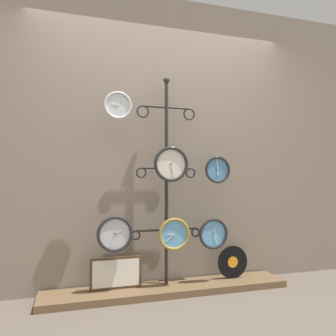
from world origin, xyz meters
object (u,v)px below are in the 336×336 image
Objects in this scene: clock_middle_center at (171,164)px; display_stand at (166,223)px; picture_frame at (116,273)px; vinyl_record at (233,262)px; clock_middle_right at (217,170)px; clock_top_left at (118,105)px; clock_bottom_right at (213,234)px; clock_bottom_center at (174,234)px; clock_bottom_left at (115,234)px.

display_stand is at bearing 101.05° from clock_middle_center.
vinyl_record is at bearing -0.52° from picture_frame.
clock_middle_center is at bearing -78.95° from display_stand.
clock_middle_right reaches higher than vinyl_record.
clock_top_left reaches higher than clock_middle_right.
clock_middle_center is at bearing -178.84° from clock_middle_right.
display_stand is at bearing 2.63° from picture_frame.
clock_middle_center is 1.03× the size of vinyl_record.
display_stand is 0.45m from clock_bottom_right.
clock_middle_center is 0.76m from clock_bottom_right.
vinyl_record reaches higher than picture_frame.
clock_bottom_right is (0.89, 0.01, -1.14)m from clock_top_left.
clock_bottom_center is 0.69m from vinyl_record.
clock_bottom_left is (-0.50, -0.01, -0.60)m from clock_middle_center.
vinyl_record is at bearing 3.21° from clock_top_left.
clock_bottom_left is 1.07× the size of clock_bottom_center.
clock_bottom_right is at bearing -169.08° from clock_middle_right.
clock_middle_center reaches higher than clock_middle_right.
display_stand is at bearing 170.54° from clock_middle_right.
clock_bottom_right is at bearing -0.03° from clock_middle_center.
clock_middle_right is 0.90m from vinyl_record.
clock_bottom_center is at bearing -70.09° from display_stand.
clock_bottom_center is (-0.44, -0.03, -0.57)m from clock_middle_right.
clock_middle_right is (0.94, 0.01, -0.54)m from clock_top_left.
clock_bottom_right is (0.39, 0.02, -0.02)m from clock_bottom_center.
clock_top_left is at bearing -179.11° from clock_middle_right.
display_stand is 0.54m from clock_middle_center.
clock_middle_right reaches higher than clock_bottom_left.
clock_top_left is at bearing -179.67° from clock_bottom_right.
clock_middle_right is (0.47, -0.08, 0.49)m from display_stand.
picture_frame is (-1.11, 0.01, -0.02)m from vinyl_record.
clock_top_left reaches higher than clock_middle_center.
clock_top_left reaches higher than clock_bottom_center.
clock_middle_right is at bearing 1.32° from clock_bottom_left.
clock_bottom_left is (-0.96, -0.02, -0.55)m from clock_middle_right.
display_stand is at bearing 177.25° from vinyl_record.
vinyl_record is (0.61, 0.08, -0.31)m from clock_bottom_center.
clock_middle_right is at bearing -3.54° from picture_frame.
clock_top_left is 0.84× the size of clock_bottom_right.
clock_middle_right is (0.46, 0.01, -0.05)m from clock_middle_center.
clock_top_left is 1.09m from clock_bottom_left.
display_stand is at bearing 168.25° from clock_bottom_right.
display_stand is 0.69m from clock_middle_right.
clock_bottom_right is 0.93× the size of vinyl_record.
display_stand is 0.76m from vinyl_record.
display_stand is 0.62m from picture_frame.
clock_middle_center is at bearing 139.07° from clock_bottom_center.
vinyl_record is at bearing 3.53° from clock_bottom_left.
clock_bottom_center is at bearing -40.93° from clock_middle_center.
clock_bottom_right is at bearing 0.80° from clock_bottom_left.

